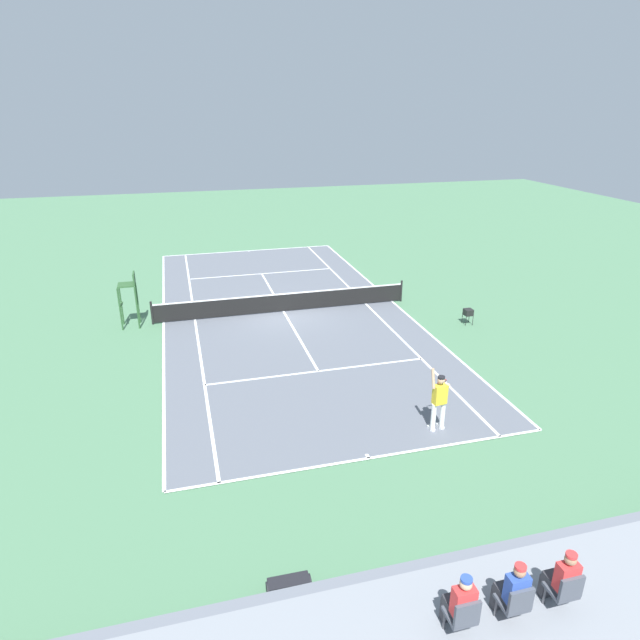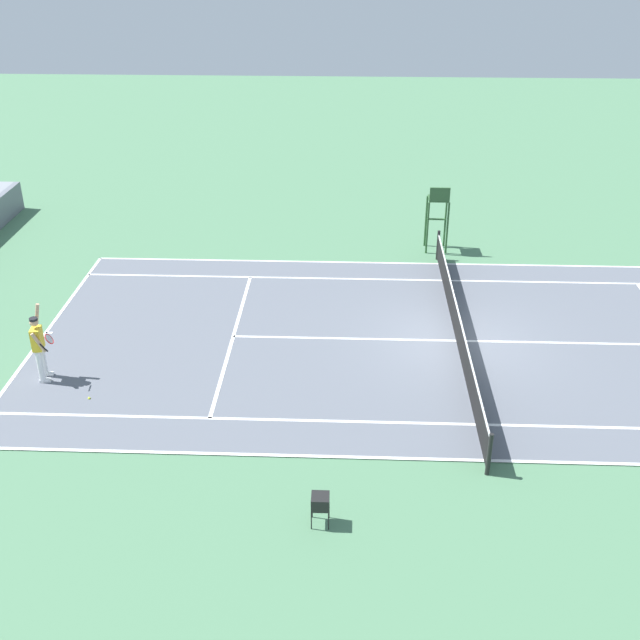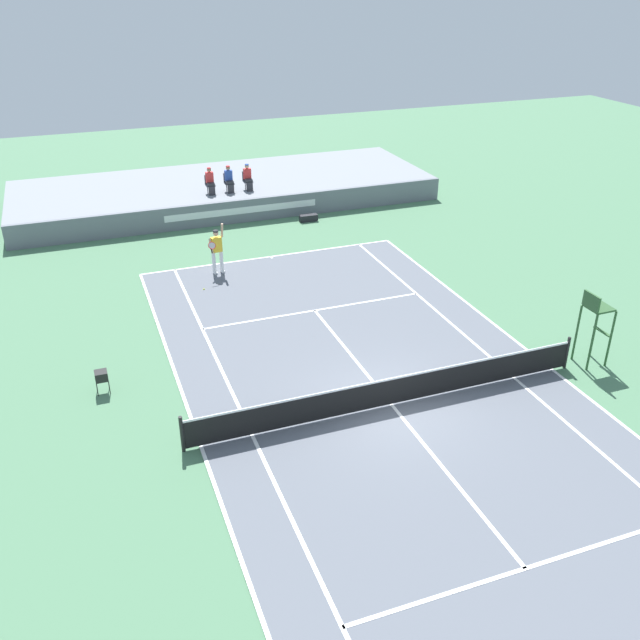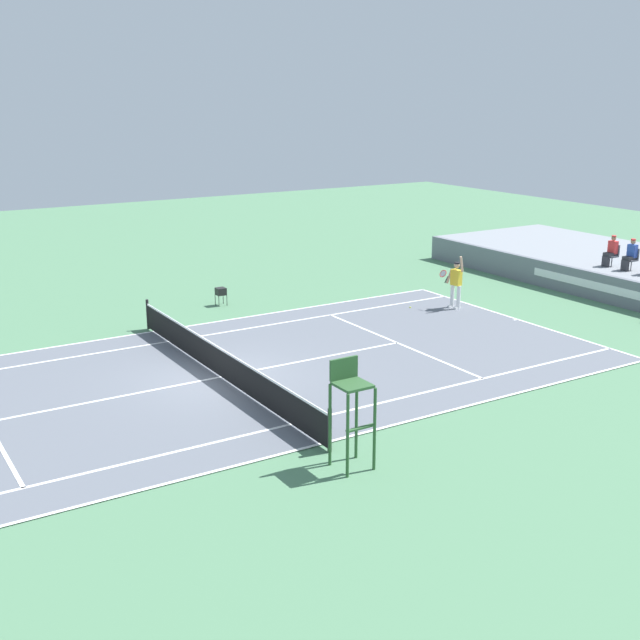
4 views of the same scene
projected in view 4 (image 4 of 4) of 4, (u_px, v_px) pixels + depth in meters
ground_plane at (220, 378)px, 23.41m from camera, size 80.00×80.00×0.00m
court at (220, 377)px, 23.41m from camera, size 11.08×23.88×0.03m
net at (220, 361)px, 23.27m from camera, size 11.98×0.10×1.07m
barrier_wall at (607, 289)px, 31.70m from camera, size 21.27×0.25×1.12m
spectator_seated_0 at (611, 251)px, 33.05m from camera, size 0.44×0.60×1.27m
spectator_seated_1 at (630, 255)px, 32.28m from camera, size 0.44×0.60×1.27m
tennis_player at (456, 283)px, 30.75m from camera, size 0.75×0.69×2.08m
tennis_ball at (410, 307)px, 31.02m from camera, size 0.07×0.07×0.07m
umpire_chair at (351, 400)px, 17.43m from camera, size 0.77×0.77×2.44m
ball_hopper at (221, 291)px, 31.32m from camera, size 0.36×0.36×0.70m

